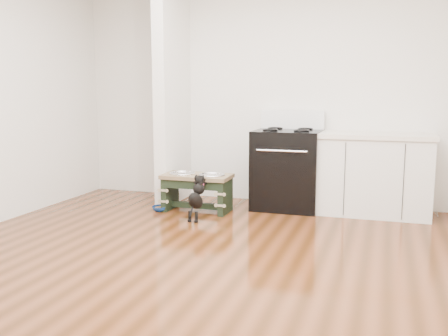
% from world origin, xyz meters
% --- Properties ---
extents(ground, '(5.00, 5.00, 0.00)m').
position_xyz_m(ground, '(0.00, 0.00, 0.00)').
color(ground, '#3F1F0B').
rests_on(ground, ground).
extents(room_shell, '(5.00, 5.00, 5.00)m').
position_xyz_m(room_shell, '(0.00, 0.00, 1.62)').
color(room_shell, silver).
rests_on(room_shell, ground).
extents(partition_wall, '(0.15, 0.80, 2.70)m').
position_xyz_m(partition_wall, '(-1.18, 2.10, 1.35)').
color(partition_wall, silver).
rests_on(partition_wall, ground).
extents(oven_range, '(0.76, 0.69, 1.14)m').
position_xyz_m(oven_range, '(0.25, 2.16, 0.48)').
color(oven_range, black).
rests_on(oven_range, ground).
extents(cabinet_run, '(1.24, 0.64, 0.91)m').
position_xyz_m(cabinet_run, '(1.23, 2.18, 0.45)').
color(cabinet_run, silver).
rests_on(cabinet_run, ground).
extents(dog_feeder, '(0.78, 0.42, 0.44)m').
position_xyz_m(dog_feeder, '(-0.70, 1.68, 0.30)').
color(dog_feeder, black).
rests_on(dog_feeder, ground).
extents(puppy, '(0.14, 0.40, 0.47)m').
position_xyz_m(puppy, '(-0.56, 1.32, 0.26)').
color(puppy, black).
rests_on(puppy, ground).
extents(floor_bowl, '(0.21, 0.21, 0.06)m').
position_xyz_m(floor_bowl, '(-1.11, 1.54, 0.03)').
color(floor_bowl, navy).
rests_on(floor_bowl, ground).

